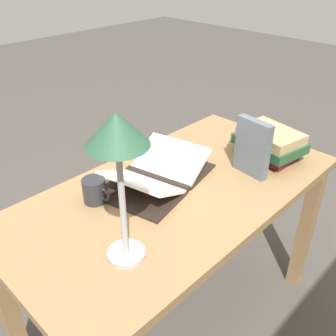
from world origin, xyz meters
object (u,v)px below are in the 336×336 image
coffee_mug (95,190)px  book_stack_tall (269,143)px  book_standing_upright (252,148)px  reading_lamp (118,144)px  open_book (157,174)px

coffee_mug → book_stack_tall: bearing=159.5°
book_stack_tall → coffee_mug: (0.72, -0.27, -0.02)m
book_standing_upright → reading_lamp: (0.65, 0.00, 0.26)m
open_book → reading_lamp: reading_lamp is taller
book_stack_tall → open_book: bearing=-23.6°
book_stack_tall → book_standing_upright: bearing=6.8°
book_stack_tall → reading_lamp: (0.82, 0.02, 0.31)m
book_stack_tall → coffee_mug: bearing=-20.5°
book_stack_tall → reading_lamp: reading_lamp is taller
book_standing_upright → book_stack_tall: bearing=-166.6°
reading_lamp → coffee_mug: size_ratio=4.05×
open_book → coffee_mug: open_book is taller
open_book → reading_lamp: 0.54m
book_standing_upright → coffee_mug: size_ratio=2.04×
book_standing_upright → open_book: bearing=-30.4°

